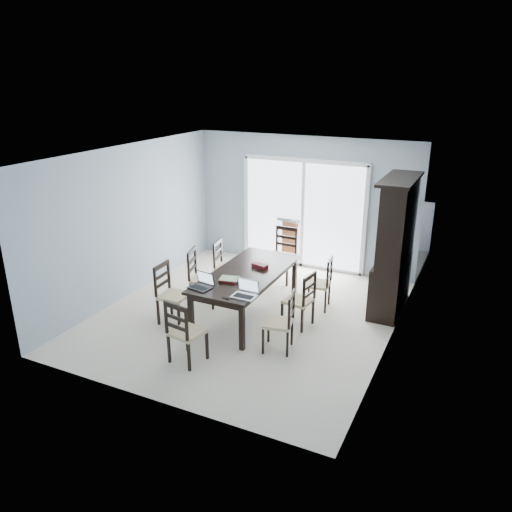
% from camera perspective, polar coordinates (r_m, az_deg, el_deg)
% --- Properties ---
extents(floor, '(5.00, 5.00, 0.00)m').
position_cam_1_polar(floor, '(8.16, -1.01, -6.74)').
color(floor, beige).
rests_on(floor, ground).
extents(ceiling, '(5.00, 5.00, 0.00)m').
position_cam_1_polar(ceiling, '(7.36, -1.14, 11.63)').
color(ceiling, white).
rests_on(ceiling, back_wall).
extents(back_wall, '(4.50, 0.02, 2.60)m').
position_cam_1_polar(back_wall, '(9.88, 5.47, 6.04)').
color(back_wall, '#8F9DAB').
rests_on(back_wall, floor).
extents(wall_left, '(0.02, 5.00, 2.60)m').
position_cam_1_polar(wall_left, '(8.86, -14.22, 3.86)').
color(wall_left, '#8F9DAB').
rests_on(wall_left, floor).
extents(wall_right, '(0.02, 5.00, 2.60)m').
position_cam_1_polar(wall_right, '(7.01, 15.62, -0.58)').
color(wall_right, '#8F9DAB').
rests_on(wall_right, floor).
extents(balcony, '(4.50, 2.00, 0.10)m').
position_cam_1_polar(balcony, '(11.17, 7.03, 0.42)').
color(balcony, gray).
rests_on(balcony, ground).
extents(railing, '(4.50, 0.06, 1.10)m').
position_cam_1_polar(railing, '(11.90, 8.72, 4.60)').
color(railing, '#99999E').
rests_on(railing, balcony).
extents(dining_table, '(1.00, 2.20, 0.75)m').
position_cam_1_polar(dining_table, '(7.88, -1.04, -2.37)').
color(dining_table, black).
rests_on(dining_table, floor).
extents(china_hutch, '(0.50, 1.38, 2.20)m').
position_cam_1_polar(china_hutch, '(8.28, 15.57, 0.94)').
color(china_hutch, black).
rests_on(china_hutch, floor).
extents(sliding_door, '(2.52, 0.05, 2.18)m').
position_cam_1_polar(sliding_door, '(9.91, 5.38, 4.81)').
color(sliding_door, silver).
rests_on(sliding_door, floor).
extents(chair_left_near, '(0.44, 0.43, 1.10)m').
position_cam_1_polar(chair_left_near, '(7.86, -9.98, -3.50)').
color(chair_left_near, black).
rests_on(chair_left_near, floor).
extents(chair_left_mid, '(0.53, 0.52, 1.12)m').
position_cam_1_polar(chair_left_mid, '(8.38, -6.58, -1.72)').
color(chair_left_mid, black).
rests_on(chair_left_mid, floor).
extents(chair_left_far, '(0.45, 0.44, 1.04)m').
position_cam_1_polar(chair_left_far, '(8.95, -3.78, -0.45)').
color(chair_left_far, black).
rests_on(chair_left_far, floor).
extents(chair_right_near, '(0.46, 0.45, 1.01)m').
position_cam_1_polar(chair_right_near, '(6.96, 3.25, -6.84)').
color(chair_right_near, black).
rests_on(chair_right_near, floor).
extents(chair_right_mid, '(0.45, 0.44, 1.03)m').
position_cam_1_polar(chair_right_mid, '(7.60, 5.43, -4.40)').
color(chair_right_mid, black).
rests_on(chair_right_mid, floor).
extents(chair_right_far, '(0.45, 0.44, 1.03)m').
position_cam_1_polar(chair_right_far, '(8.25, 7.68, -2.46)').
color(chair_right_far, black).
rests_on(chair_right_far, floor).
extents(chair_end_near, '(0.46, 0.47, 1.07)m').
position_cam_1_polar(chair_end_near, '(6.69, -8.45, -7.96)').
color(chair_end_near, black).
rests_on(chair_end_near, floor).
extents(chair_end_far, '(0.44, 0.46, 1.16)m').
position_cam_1_polar(chair_end_far, '(9.35, 3.23, 0.90)').
color(chair_end_far, black).
rests_on(chair_end_far, floor).
extents(laptop_dark, '(0.35, 0.27, 0.22)m').
position_cam_1_polar(laptop_dark, '(7.29, -6.45, -3.30)').
color(laptop_dark, black).
rests_on(laptop_dark, dining_table).
extents(laptop_silver, '(0.34, 0.24, 0.23)m').
position_cam_1_polar(laptop_silver, '(6.97, -1.39, -4.28)').
color(laptop_silver, silver).
rests_on(laptop_silver, dining_table).
extents(book_stack, '(0.32, 0.27, 0.05)m').
position_cam_1_polar(book_stack, '(7.53, -3.12, -2.69)').
color(book_stack, maroon).
rests_on(book_stack, dining_table).
extents(cell_phone, '(0.10, 0.06, 0.01)m').
position_cam_1_polar(cell_phone, '(6.97, -3.48, -4.81)').
color(cell_phone, black).
rests_on(cell_phone, dining_table).
extents(game_box, '(0.28, 0.19, 0.06)m').
position_cam_1_polar(game_box, '(8.02, 0.45, -1.13)').
color(game_box, '#430D14').
rests_on(game_box, dining_table).
extents(hot_tub, '(2.15, 2.00, 0.95)m').
position_cam_1_polar(hot_tub, '(11.15, 3.02, 3.37)').
color(hot_tub, brown).
rests_on(hot_tub, balcony).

